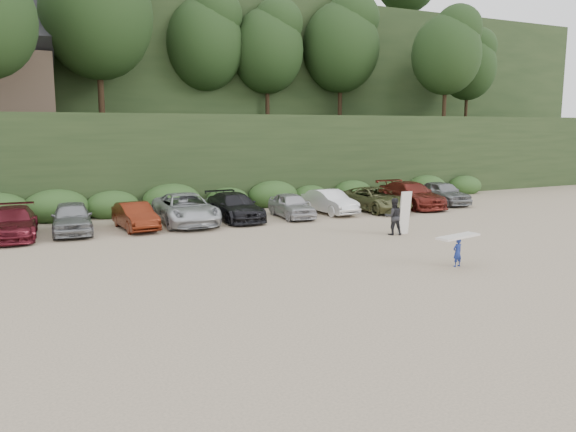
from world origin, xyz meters
TOP-DOWN VIEW (x-y plane):
  - ground at (0.00, 0.00)m, footprint 120.00×120.00m
  - hillside_backdrop at (-0.26, 35.93)m, footprint 90.00×41.50m
  - parked_cars at (-2.13, 10.05)m, footprint 36.93×6.27m
  - child_surfer at (4.02, -3.32)m, footprint 2.06×0.94m
  - adult_surfer at (5.71, 2.85)m, footprint 1.35×0.92m

SIDE VIEW (x-z plane):
  - ground at x=0.00m, z-range 0.00..0.00m
  - parked_cars at x=-2.13m, z-range -0.05..1.59m
  - child_surfer at x=4.02m, z-range 0.22..1.41m
  - adult_surfer at x=5.71m, z-range -0.15..1.97m
  - hillside_backdrop at x=-0.26m, z-range -2.78..25.22m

